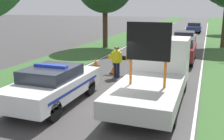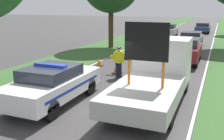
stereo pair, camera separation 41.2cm
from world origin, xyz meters
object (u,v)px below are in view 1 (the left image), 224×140
police_car (54,84)px  traffic_cone_near_police (164,70)px  road_barrier (135,60)px  traffic_cone_behind_barrier (74,74)px  work_truck (156,72)px  queued_car_hatch_blue (194,27)px  pedestrian_civilian (135,58)px  queued_car_suv_grey (185,39)px  traffic_cone_near_truck (114,67)px  queued_car_sedan_silver (161,30)px  traffic_cone_centre_front (96,62)px  queued_car_wagon_maroon (180,49)px  police_officer (117,59)px  traffic_cone_lane_edge (94,73)px

police_car → traffic_cone_near_police: police_car is taller
road_barrier → traffic_cone_behind_barrier: size_ratio=5.99×
work_truck → queued_car_hatch_blue: work_truck is taller
pedestrian_civilian → police_car: bearing=-89.4°
pedestrian_civilian → traffic_cone_near_police: size_ratio=3.35×
queued_car_suv_grey → traffic_cone_near_truck: bearing=76.2°
work_truck → queued_car_suv_grey: bearing=-86.3°
pedestrian_civilian → queued_car_sedan_silver: 19.01m
traffic_cone_centre_front → queued_car_sedan_silver: bearing=86.3°
queued_car_wagon_maroon → queued_car_sedan_silver: 14.60m
work_truck → queued_car_suv_grey: work_truck is taller
traffic_cone_near_truck → queued_car_hatch_blue: size_ratio=0.16×
road_barrier → pedestrian_civilian: 0.43m
police_officer → queued_car_sedan_silver: bearing=-111.8°
traffic_cone_lane_edge → queued_car_hatch_blue: size_ratio=0.12×
police_officer → traffic_cone_lane_edge: bearing=-1.3°
traffic_cone_centre_front → queued_car_sedan_silver: queued_car_sedan_silver is taller
road_barrier → traffic_cone_near_police: 1.68m
traffic_cone_lane_edge → police_officer: bearing=23.4°
road_barrier → police_officer: (-0.79, -0.78, 0.12)m
work_truck → traffic_cone_near_police: (-0.25, 3.72, -0.82)m
traffic_cone_near_police → queued_car_hatch_blue: bearing=89.5°
pedestrian_civilian → traffic_cone_near_police: (1.38, 1.00, -0.78)m
police_officer → traffic_cone_lane_edge: police_officer is taller
traffic_cone_near_police → traffic_cone_near_truck: 2.71m
police_officer → road_barrier: bearing=-160.0°
queued_car_suv_grey → traffic_cone_behind_barrier: bearing=71.6°
traffic_cone_centre_front → traffic_cone_behind_barrier: bearing=-87.5°
traffic_cone_near_police → queued_car_suv_grey: queued_car_suv_grey is taller
queued_car_wagon_maroon → traffic_cone_lane_edge: bearing=56.6°
police_car → queued_car_wagon_maroon: 10.24m
police_car → pedestrian_civilian: size_ratio=2.56×
traffic_cone_near_police → traffic_cone_near_truck: (-2.64, -0.62, 0.08)m
traffic_cone_near_truck → traffic_cone_lane_edge: traffic_cone_near_truck is taller
police_officer → queued_car_suv_grey: size_ratio=0.35×
road_barrier → traffic_cone_centre_front: road_barrier is taller
queued_car_sedan_silver → police_officer: bearing=92.9°
pedestrian_civilian → queued_car_suv_grey: bearing=104.6°
queued_car_suv_grey → queued_car_sedan_silver: bearing=-65.2°
road_barrier → queued_car_hatch_blue: (1.68, 25.39, -0.11)m
police_car → queued_car_suv_grey: (3.39, 16.42, -0.03)m
traffic_cone_centre_front → road_barrier: bearing=-24.2°
queued_car_hatch_blue → pedestrian_civilian: bearing=86.4°
traffic_cone_behind_barrier → queued_car_wagon_maroon: size_ratio=0.13×
traffic_cone_near_truck → queued_car_hatch_blue: 25.56m
traffic_cone_centre_front → traffic_cone_near_police: bearing=-8.8°
police_car → queued_car_hatch_blue: bearing=86.5°
traffic_cone_near_police → queued_car_suv_grey: 10.66m
pedestrian_civilian → traffic_cone_centre_front: pedestrian_civilian is taller
traffic_cone_near_police → traffic_cone_lane_edge: bearing=-150.6°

